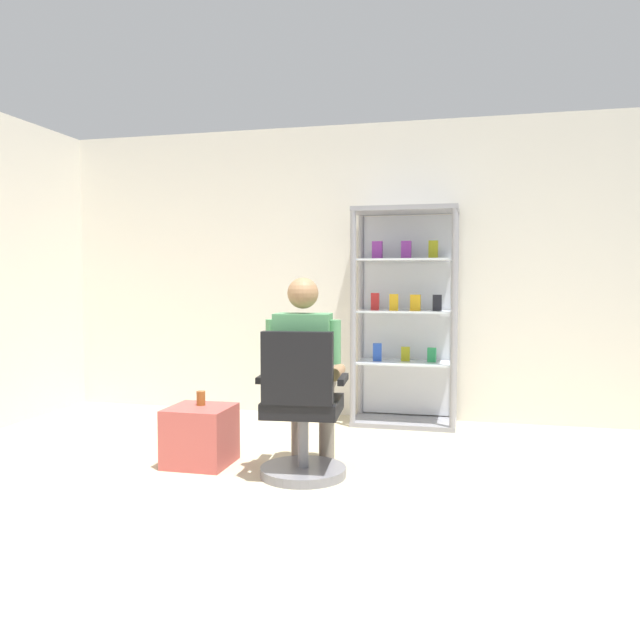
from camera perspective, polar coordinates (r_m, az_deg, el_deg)
The scene contains 7 objects.
ground_plane at distance 3.29m, azimuth -5.15°, elevation -19.18°, with size 7.20×7.20×0.00m, color #C6B793.
back_wall at distance 5.95m, azimuth 4.10°, elevation 4.32°, with size 6.00×0.10×2.70m, color silver.
display_cabinet_main at distance 5.67m, azimuth 7.68°, elevation 0.44°, with size 0.90×0.45×1.90m.
office_chair at distance 4.11m, azimuth -1.65°, elevation -8.77°, with size 0.59×0.56×0.96m.
seated_shopkeeper at distance 4.21m, azimuth -1.28°, elevation -4.06°, with size 0.51×0.59×1.29m.
storage_crate at distance 4.54m, azimuth -10.68°, elevation -10.14°, with size 0.42×0.42×0.40m, color #B24C47.
tea_glass at distance 4.53m, azimuth -10.62°, elevation -6.90°, with size 0.06×0.06×0.10m, color brown.
Camera 1 is at (0.98, -2.87, 1.27)m, focal length 35.72 mm.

